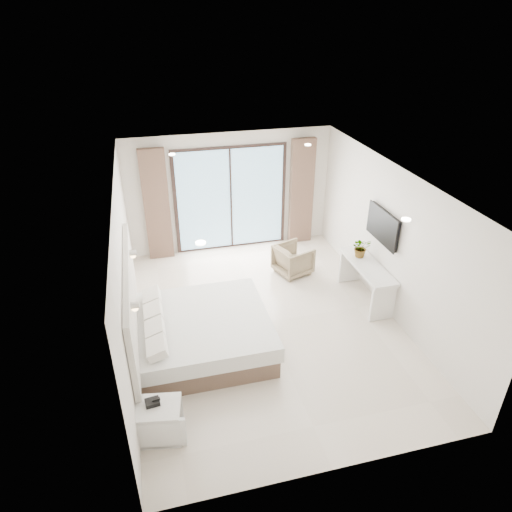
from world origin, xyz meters
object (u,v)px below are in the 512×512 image
(nightstand, at_px, (160,421))
(console_desk, at_px, (367,274))
(armchair, at_px, (293,258))
(bed, at_px, (202,333))

(nightstand, xyz_separation_m, console_desk, (4.06, 2.29, 0.29))
(nightstand, bearing_deg, armchair, 59.49)
(nightstand, xyz_separation_m, armchair, (3.03, 3.59, 0.08))
(bed, relative_size, nightstand, 3.35)
(console_desk, bearing_deg, bed, -168.26)
(console_desk, relative_size, armchair, 2.21)
(nightstand, relative_size, armchair, 0.93)
(armchair, bearing_deg, nightstand, 121.07)
(bed, distance_m, nightstand, 1.80)
(console_desk, height_order, armchair, console_desk)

